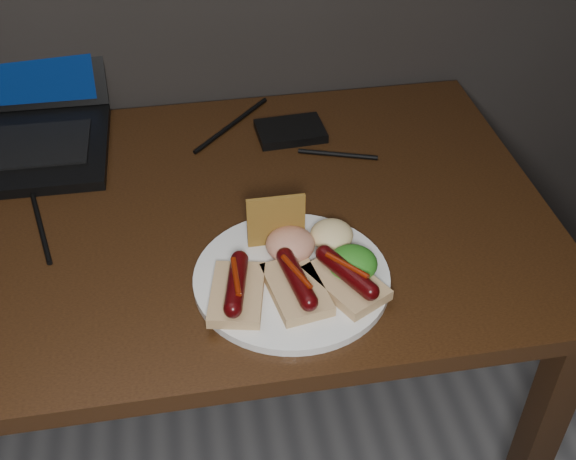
# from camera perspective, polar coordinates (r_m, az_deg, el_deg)

# --- Properties ---
(desk) EXTENTS (1.40, 0.70, 0.75)m
(desk) POSITION_cam_1_polar(r_m,az_deg,el_deg) (1.22, -13.43, -2.71)
(desk) COLOR #381F0E
(desk) RESTS_ON ground
(hard_drive) EXTENTS (0.13, 0.09, 0.02)m
(hard_drive) POSITION_cam_1_polar(r_m,az_deg,el_deg) (1.33, 0.20, 7.82)
(hard_drive) COLOR black
(hard_drive) RESTS_ON desk
(desk_cables) EXTENTS (0.95, 0.42, 0.01)m
(desk_cables) POSITION_cam_1_polar(r_m,az_deg,el_deg) (1.26, -14.44, 4.00)
(desk_cables) COLOR black
(desk_cables) RESTS_ON desk
(plate) EXTENTS (0.33, 0.33, 0.01)m
(plate) POSITION_cam_1_polar(r_m,az_deg,el_deg) (1.03, 0.29, -3.80)
(plate) COLOR silver
(plate) RESTS_ON desk
(bread_sausage_left) EXTENTS (0.09, 0.13, 0.04)m
(bread_sausage_left) POSITION_cam_1_polar(r_m,az_deg,el_deg) (0.98, -4.07, -4.71)
(bread_sausage_left) COLOR #DABE80
(bread_sausage_left) RESTS_ON plate
(bread_sausage_center) EXTENTS (0.09, 0.13, 0.04)m
(bread_sausage_center) POSITION_cam_1_polar(r_m,az_deg,el_deg) (0.98, 0.67, -4.33)
(bread_sausage_center) COLOR #DABE80
(bread_sausage_center) RESTS_ON plate
(bread_sausage_right) EXTENTS (0.12, 0.13, 0.04)m
(bread_sausage_right) POSITION_cam_1_polar(r_m,az_deg,el_deg) (1.00, 4.62, -3.82)
(bread_sausage_right) COLOR #DABE80
(bread_sausage_right) RESTS_ON plate
(crispbread) EXTENTS (0.08, 0.01, 0.08)m
(crispbread) POSITION_cam_1_polar(r_m,az_deg,el_deg) (1.05, -0.95, 0.73)
(crispbread) COLOR #AD7C2F
(crispbread) RESTS_ON plate
(salad_greens) EXTENTS (0.07, 0.07, 0.04)m
(salad_greens) POSITION_cam_1_polar(r_m,az_deg,el_deg) (1.01, 5.14, -2.63)
(salad_greens) COLOR #145B12
(salad_greens) RESTS_ON plate
(salsa_mound) EXTENTS (0.07, 0.07, 0.04)m
(salsa_mound) POSITION_cam_1_polar(r_m,az_deg,el_deg) (1.04, 0.19, -1.14)
(salsa_mound) COLOR #A11013
(salsa_mound) RESTS_ON plate
(coleslaw_mound) EXTENTS (0.06, 0.06, 0.04)m
(coleslaw_mound) POSITION_cam_1_polar(r_m,az_deg,el_deg) (1.06, 3.47, -0.37)
(coleslaw_mound) COLOR beige
(coleslaw_mound) RESTS_ON plate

